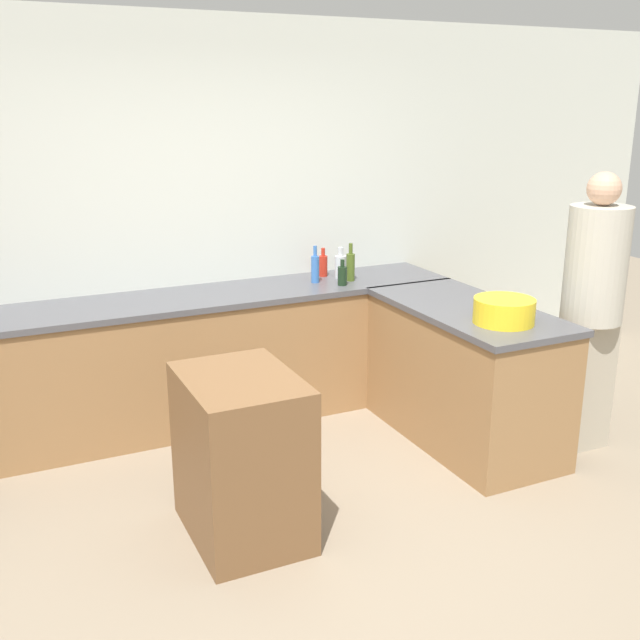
% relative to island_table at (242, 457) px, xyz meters
% --- Properties ---
extents(ground_plane, '(14.00, 14.00, 0.00)m').
position_rel_island_table_xyz_m(ground_plane, '(0.35, -0.40, -0.43)').
color(ground_plane, gray).
extents(wall_back, '(8.00, 0.06, 2.70)m').
position_rel_island_table_xyz_m(wall_back, '(0.35, 1.78, 0.92)').
color(wall_back, silver).
rests_on(wall_back, ground_plane).
extents(counter_back, '(3.33, 0.64, 0.90)m').
position_rel_island_table_xyz_m(counter_back, '(0.35, 1.45, 0.02)').
color(counter_back, olive).
rests_on(counter_back, ground_plane).
extents(counter_peninsula, '(0.69, 1.43, 0.90)m').
position_rel_island_table_xyz_m(counter_peninsula, '(1.67, 0.44, 0.02)').
color(counter_peninsula, olive).
rests_on(counter_peninsula, ground_plane).
extents(island_table, '(0.54, 0.73, 0.86)m').
position_rel_island_table_xyz_m(island_table, '(0.00, 0.00, 0.00)').
color(island_table, brown).
rests_on(island_table, ground_plane).
extents(mixing_bowl, '(0.35, 0.35, 0.15)m').
position_rel_island_table_xyz_m(mixing_bowl, '(1.65, 0.07, 0.54)').
color(mixing_bowl, yellow).
rests_on(mixing_bowl, counter_peninsula).
extents(vinegar_bottle_clear, '(0.08, 0.08, 0.22)m').
position_rel_island_table_xyz_m(vinegar_bottle_clear, '(1.30, 1.49, 0.56)').
color(vinegar_bottle_clear, silver).
rests_on(vinegar_bottle_clear, counter_back).
extents(wine_bottle_dark, '(0.07, 0.07, 0.18)m').
position_rel_island_table_xyz_m(wine_bottle_dark, '(1.22, 1.29, 0.54)').
color(wine_bottle_dark, black).
rests_on(wine_bottle_dark, counter_back).
extents(water_bottle_blue, '(0.06, 0.06, 0.26)m').
position_rel_island_table_xyz_m(water_bottle_blue, '(1.08, 1.44, 0.58)').
color(water_bottle_blue, '#386BB7').
rests_on(water_bottle_blue, counter_back).
extents(olive_oil_bottle, '(0.06, 0.06, 0.27)m').
position_rel_island_table_xyz_m(olive_oil_bottle, '(1.33, 1.38, 0.58)').
color(olive_oil_bottle, '#475B1E').
rests_on(olive_oil_bottle, counter_back).
extents(hot_sauce_bottle, '(0.06, 0.06, 0.21)m').
position_rel_island_table_xyz_m(hot_sauce_bottle, '(1.21, 1.60, 0.55)').
color(hot_sauce_bottle, red).
rests_on(hot_sauce_bottle, counter_back).
extents(person_at_peninsula, '(0.37, 0.37, 1.75)m').
position_rel_island_table_xyz_m(person_at_peninsula, '(2.30, 0.04, 0.52)').
color(person_at_peninsula, '#ADA38E').
rests_on(person_at_peninsula, ground_plane).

